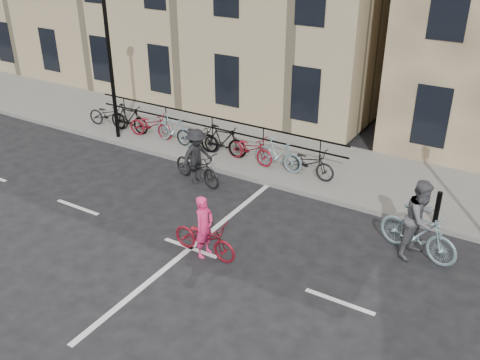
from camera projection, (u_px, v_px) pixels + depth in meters
The scene contains 8 objects.
ground at pixel (191, 248), 13.48m from camera, with size 120.00×120.00×0.00m, color black.
sidewalk at pixel (199, 138), 19.88m from camera, with size 46.00×4.00×0.15m, color slate.
lamp_post at pixel (108, 46), 18.29m from camera, with size 0.36×0.36×5.28m.
bollard_east at pixel (438, 207), 14.13m from camera, with size 0.14×0.14×0.90m, color black.
parked_bikes at pixel (198, 135), 18.57m from camera, with size 10.40×1.23×1.05m.
cyclist_pink at pixel (204, 235), 12.99m from camera, with size 1.82×0.69×1.60m.
cyclist_grey at pixel (419, 226), 12.88m from camera, with size 2.17×1.16×2.02m.
cyclist_dark at pixel (197, 162), 16.49m from camera, with size 2.07×1.25×1.75m.
Camera 1 is at (6.93, -8.98, 7.58)m, focal length 40.00 mm.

